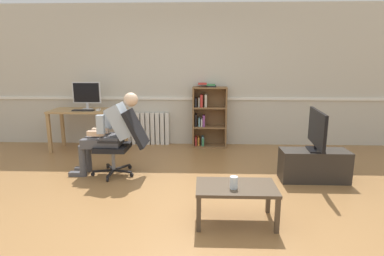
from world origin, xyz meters
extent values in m
plane|color=olive|center=(0.00, 0.00, 0.00)|extent=(18.00, 18.00, 0.00)
cube|color=beige|center=(0.00, 2.65, 1.35)|extent=(12.00, 0.10, 2.70)
cube|color=white|center=(0.00, 2.58, 0.92)|extent=(12.00, 0.03, 0.05)
cube|color=tan|center=(-2.46, 1.88, 0.36)|extent=(0.06, 0.06, 0.72)
cube|color=tan|center=(-1.20, 1.88, 0.36)|extent=(0.06, 0.06, 0.72)
cube|color=tan|center=(-1.20, 2.42, 0.36)|extent=(0.06, 0.06, 0.72)
cube|color=tan|center=(-2.46, 2.42, 0.36)|extent=(0.06, 0.06, 0.72)
cube|color=tan|center=(-1.83, 2.15, 0.74)|extent=(1.34, 0.62, 0.04)
cube|color=silver|center=(-1.86, 2.21, 0.76)|extent=(0.18, 0.14, 0.01)
cube|color=silver|center=(-1.86, 2.23, 0.82)|extent=(0.04, 0.02, 0.10)
cube|color=silver|center=(-1.86, 2.23, 1.06)|extent=(0.52, 0.02, 0.39)
cube|color=black|center=(-1.86, 2.22, 1.06)|extent=(0.48, 0.00, 0.35)
cube|color=black|center=(-1.86, 2.01, 0.77)|extent=(0.38, 0.12, 0.02)
cube|color=white|center=(-1.59, 2.03, 0.77)|extent=(0.06, 0.10, 0.03)
cube|color=brown|center=(0.12, 2.42, 0.58)|extent=(0.03, 0.28, 1.16)
cube|color=brown|center=(0.74, 2.42, 0.58)|extent=(0.03, 0.28, 1.16)
cube|color=brown|center=(0.43, 2.56, 0.58)|extent=(0.62, 0.02, 1.16)
cube|color=brown|center=(0.43, 2.42, 0.01)|extent=(0.59, 0.28, 0.03)
cube|color=brown|center=(0.43, 2.42, 0.39)|extent=(0.59, 0.28, 0.03)
cube|color=brown|center=(0.43, 2.42, 0.77)|extent=(0.59, 0.28, 0.03)
cube|color=brown|center=(0.43, 2.42, 1.15)|extent=(0.59, 0.28, 0.03)
cube|color=red|center=(0.17, 2.43, 0.11)|extent=(0.04, 0.19, 0.17)
cube|color=black|center=(0.17, 2.43, 0.52)|extent=(0.03, 0.19, 0.23)
cube|color=black|center=(0.17, 2.40, 0.87)|extent=(0.03, 0.19, 0.17)
cube|color=orange|center=(0.22, 2.44, 0.11)|extent=(0.03, 0.19, 0.16)
cube|color=#6699A3|center=(0.24, 2.44, 0.49)|extent=(0.03, 0.19, 0.16)
cube|color=beige|center=(0.23, 2.43, 0.87)|extent=(0.02, 0.19, 0.18)
cube|color=#6699A3|center=(0.31, 2.43, 0.11)|extent=(0.05, 0.19, 0.17)
cube|color=white|center=(0.28, 2.43, 0.48)|extent=(0.03, 0.19, 0.15)
cube|color=red|center=(0.28, 2.42, 0.90)|extent=(0.05, 0.19, 0.23)
cube|color=#38844C|center=(0.31, 2.41, 0.10)|extent=(0.03, 0.19, 0.15)
cube|color=#89428E|center=(0.32, 2.42, 0.51)|extent=(0.04, 0.19, 0.21)
cube|color=beige|center=(0.36, 2.42, 0.90)|extent=(0.04, 0.19, 0.24)
cube|color=black|center=(0.47, 2.45, 1.17)|extent=(0.16, 0.22, 0.02)
cube|color=#38844C|center=(0.45, 2.45, 1.20)|extent=(0.16, 0.22, 0.02)
cube|color=red|center=(0.29, 2.44, 1.22)|extent=(0.16, 0.22, 0.02)
cube|color=white|center=(-1.18, 2.54, 0.32)|extent=(0.07, 0.08, 0.64)
cube|color=white|center=(-1.08, 2.54, 0.32)|extent=(0.07, 0.08, 0.64)
cube|color=white|center=(-0.99, 2.54, 0.32)|extent=(0.07, 0.08, 0.64)
cube|color=white|center=(-0.89, 2.54, 0.32)|extent=(0.07, 0.08, 0.64)
cube|color=white|center=(-0.79, 2.54, 0.32)|extent=(0.07, 0.08, 0.64)
cube|color=white|center=(-0.69, 2.54, 0.32)|extent=(0.07, 0.08, 0.64)
cube|color=white|center=(-0.60, 2.54, 0.32)|extent=(0.07, 0.08, 0.64)
cube|color=white|center=(-0.50, 2.54, 0.32)|extent=(0.07, 0.08, 0.64)
cube|color=white|center=(-0.40, 2.54, 0.32)|extent=(0.07, 0.08, 0.64)
cube|color=black|center=(-1.00, 0.67, 0.07)|extent=(0.04, 0.30, 0.02)
cylinder|color=black|center=(-1.01, 0.52, 0.03)|extent=(0.02, 0.06, 0.06)
cube|color=black|center=(-0.86, 0.77, 0.07)|extent=(0.30, 0.13, 0.02)
cylinder|color=black|center=(-0.72, 0.72, 0.03)|extent=(0.06, 0.04, 0.06)
cube|color=black|center=(-0.91, 0.94, 0.07)|extent=(0.21, 0.26, 0.02)
cylinder|color=black|center=(-0.82, 1.06, 0.03)|extent=(0.05, 0.06, 0.06)
cube|color=black|center=(-1.09, 0.95, 0.07)|extent=(0.20, 0.27, 0.02)
cylinder|color=black|center=(-1.17, 1.07, 0.03)|extent=(0.05, 0.06, 0.06)
cube|color=black|center=(-1.14, 0.78, 0.07)|extent=(0.30, 0.12, 0.02)
cylinder|color=black|center=(-1.29, 0.74, 0.03)|extent=(0.06, 0.04, 0.06)
cylinder|color=gray|center=(-1.00, 0.82, 0.23)|extent=(0.05, 0.05, 0.30)
cube|color=black|center=(-1.00, 0.82, 0.41)|extent=(0.47, 0.47, 0.07)
cube|color=black|center=(-0.65, 0.82, 0.70)|extent=(0.31, 0.44, 0.53)
cube|color=black|center=(-0.98, 1.08, 0.56)|extent=(0.28, 0.05, 0.03)
cube|color=black|center=(-0.99, 0.56, 0.56)|extent=(0.28, 0.05, 0.03)
cube|color=#4C4C51|center=(-1.00, 0.82, 0.52)|extent=(0.27, 0.35, 0.14)
cube|color=#A3B2C1|center=(-0.86, 0.82, 0.80)|extent=(0.40, 0.35, 0.52)
sphere|color=beige|center=(-0.71, 0.82, 1.11)|extent=(0.20, 0.20, 0.20)
cube|color=white|center=(-1.28, 0.83, 0.62)|extent=(0.15, 0.04, 0.02)
cube|color=#4C4C51|center=(-1.21, 0.93, 0.49)|extent=(0.42, 0.14, 0.13)
cylinder|color=#4C4C51|center=(-1.42, 0.93, 0.23)|extent=(0.10, 0.10, 0.46)
cube|color=#4C4C51|center=(-1.52, 0.93, 0.03)|extent=(0.22, 0.09, 0.06)
cube|color=#4C4C51|center=(-1.21, 0.73, 0.49)|extent=(0.42, 0.14, 0.13)
cylinder|color=#4C4C51|center=(-1.42, 0.73, 0.23)|extent=(0.10, 0.10, 0.46)
cube|color=#4C4C51|center=(-1.52, 0.73, 0.03)|extent=(0.22, 0.09, 0.06)
cube|color=#A3B2C1|center=(-1.10, 0.98, 0.78)|extent=(0.10, 0.08, 0.26)
cube|color=beige|center=(-1.20, 0.92, 0.64)|extent=(0.24, 0.08, 0.07)
cube|color=#A3B2C1|center=(-1.10, 0.66, 0.78)|extent=(0.10, 0.08, 0.26)
cube|color=beige|center=(-1.20, 0.73, 0.64)|extent=(0.24, 0.08, 0.07)
cube|color=#2D2823|center=(1.85, 0.68, 0.22)|extent=(0.92, 0.36, 0.44)
cube|color=black|center=(1.85, 0.68, 0.45)|extent=(0.23, 0.34, 0.02)
cylinder|color=black|center=(1.85, 0.68, 0.48)|extent=(0.04, 0.04, 0.05)
cube|color=black|center=(1.85, 0.68, 0.75)|extent=(0.13, 0.84, 0.48)
cube|color=white|center=(1.87, 0.68, 0.75)|extent=(0.09, 0.78, 0.44)
cube|color=#4C3D2D|center=(0.27, -0.72, 0.18)|extent=(0.04, 0.04, 0.36)
cube|color=#4C3D2D|center=(1.03, -0.72, 0.18)|extent=(0.04, 0.04, 0.36)
cube|color=#4C3D2D|center=(1.03, -0.29, 0.18)|extent=(0.04, 0.04, 0.36)
cube|color=#4C3D2D|center=(0.27, -0.29, 0.18)|extent=(0.04, 0.04, 0.36)
cube|color=#4C3D2D|center=(0.65, -0.51, 0.38)|extent=(0.82, 0.49, 0.03)
cylinder|color=silver|center=(0.62, -0.57, 0.45)|extent=(0.08, 0.08, 0.12)
camera|label=1|loc=(0.30, -3.50, 1.63)|focal=29.20mm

